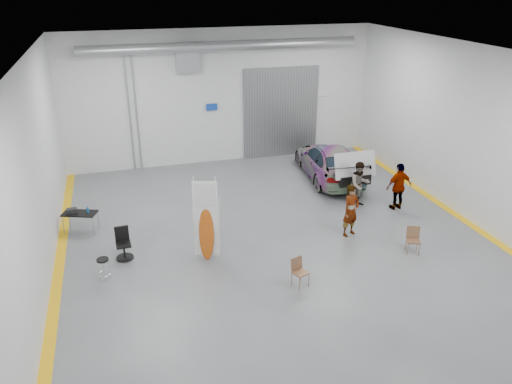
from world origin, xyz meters
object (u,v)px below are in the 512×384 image
object	(u,v)px
person_c	(399,186)
folding_chair_near	(300,277)
sedan_car	(329,162)
office_chair	(123,245)
person_b	(359,184)
surfboard_display	(208,226)
person_a	(351,210)
work_table	(78,213)
folding_chair_far	(412,245)
shop_stool	(104,270)

from	to	relation	value
person_c	folding_chair_near	size ratio (longest dim) A/B	2.18
sedan_car	office_chair	size ratio (longest dim) A/B	4.95
person_b	surfboard_display	bearing A→B (deg)	-164.82
person_b	person_c	xyz separation A→B (m)	(1.28, -0.63, 0.02)
person_b	office_chair	world-z (taller)	person_b
person_a	office_chair	size ratio (longest dim) A/B	1.79
sedan_car	work_table	world-z (taller)	sedan_car
person_c	folding_chair_far	xyz separation A→B (m)	(-1.25, -3.01, -0.64)
sedan_car	folding_chair_far	bearing A→B (deg)	95.46
person_c	office_chair	bearing A→B (deg)	-0.11
shop_stool	person_b	bearing A→B (deg)	15.19
surfboard_display	work_table	distance (m)	4.90
folding_chair_near	shop_stool	xyz separation A→B (m)	(-5.29, 1.81, 0.09)
shop_stool	sedan_car	bearing A→B (deg)	30.33
sedan_car	surfboard_display	world-z (taller)	surfboard_display
person_c	folding_chair_far	world-z (taller)	person_c
office_chair	person_a	bearing A→B (deg)	-7.50
folding_chair_far	work_table	size ratio (longest dim) A/B	0.68
work_table	shop_stool	bearing A→B (deg)	-76.76
surfboard_display	shop_stool	world-z (taller)	surfboard_display
person_b	surfboard_display	size ratio (longest dim) A/B	0.64
surfboard_display	office_chair	distance (m)	2.72
sedan_car	surfboard_display	xyz separation A→B (m)	(-6.26, -5.14, 0.38)
folding_chair_near	person_b	bearing A→B (deg)	26.72
folding_chair_near	office_chair	size ratio (longest dim) A/B	0.82
person_a	person_b	distance (m)	2.39
office_chair	shop_stool	bearing A→B (deg)	-121.27
office_chair	folding_chair_far	bearing A→B (deg)	-17.35
person_a	office_chair	xyz separation A→B (m)	(-7.35, 0.59, -0.46)
person_a	person_c	xyz separation A→B (m)	(2.61, 1.36, 0.00)
shop_stool	office_chair	world-z (taller)	office_chair
surfboard_display	folding_chair_near	distance (m)	3.17
person_c	folding_chair_far	size ratio (longest dim) A/B	2.12
person_b	shop_stool	world-z (taller)	person_b
person_a	office_chair	distance (m)	7.38
folding_chair_far	work_table	xyz separation A→B (m)	(-10.09, 4.41, 0.44)
person_b	surfboard_display	world-z (taller)	surfboard_display
sedan_car	folding_chair_far	world-z (taller)	sedan_car
person_a	person_b	world-z (taller)	person_a
sedan_car	person_a	distance (m)	5.17
shop_stool	office_chair	distance (m)	1.28
person_c	work_table	world-z (taller)	person_c
folding_chair_near	work_table	size ratio (longest dim) A/B	0.66
surfboard_display	person_a	bearing A→B (deg)	18.79
person_a	office_chair	bearing A→B (deg)	154.46
sedan_car	person_b	bearing A→B (deg)	94.01
person_a	office_chair	world-z (taller)	person_a
work_table	folding_chair_far	bearing A→B (deg)	-23.63
sedan_car	person_c	world-z (taller)	person_c
shop_stool	surfboard_display	bearing A→B (deg)	6.45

